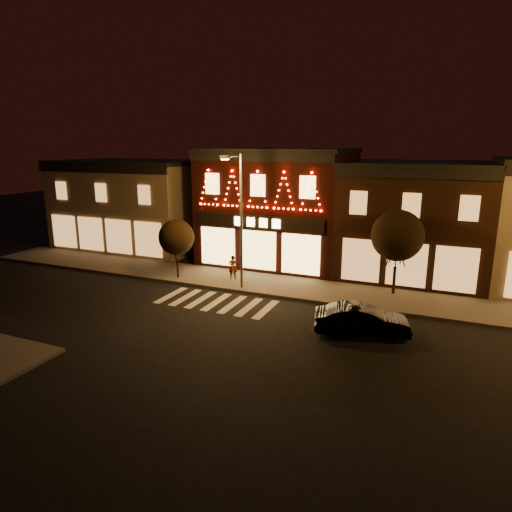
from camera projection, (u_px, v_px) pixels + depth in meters
The scene contains 10 objects.
ground at pixel (177, 328), 21.54m from camera, with size 120.00×120.00×0.00m, color black.
sidewalk_far at pixel (275, 285), 27.90m from camera, with size 44.00×4.00×0.15m, color #47423D.
building_left at pixel (136, 204), 38.10m from camera, with size 12.20×8.28×7.30m.
building_pulp at pixel (279, 206), 33.00m from camera, with size 10.20×8.34×8.30m.
building_right_a at pixel (415, 220), 29.49m from camera, with size 9.20×8.28×7.50m.
streetlamp_mid at pixel (239, 212), 25.94m from camera, with size 0.53×1.81×7.90m.
tree_left at pixel (176, 237), 28.61m from camera, with size 2.28×2.28×3.81m.
tree_right at pixel (397, 236), 25.28m from camera, with size 2.93×2.93×4.90m.
dark_sedan at pixel (362, 320), 20.65m from camera, with size 1.50×4.31×1.42m, color black.
pedestrian at pixel (233, 267), 28.71m from camera, with size 0.57×0.37×1.57m, color gray.
Camera 1 is at (11.38, -16.96, 8.58)m, focal length 31.51 mm.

